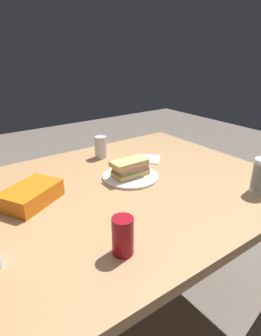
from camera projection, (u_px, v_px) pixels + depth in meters
name	position (u px, v px, depth m)	size (l,w,h in m)	color
ground_plane	(122.00, 310.00, 1.56)	(8.00, 8.00, 0.00)	#70665B
dining_table	(120.00, 204.00, 1.30)	(1.48, 1.12, 0.76)	tan
paper_plate	(130.00, 176.00, 1.35)	(0.26, 0.26, 0.01)	white
sandwich	(130.00, 168.00, 1.33)	(0.18, 0.10, 0.08)	#DBB26B
soda_can_red	(123.00, 236.00, 0.84)	(0.07, 0.07, 0.12)	maroon
chip_bag	(31.00, 195.00, 1.12)	(0.23, 0.15, 0.07)	orange
soda_can_silver	(101.00, 147.00, 1.58)	(0.07, 0.07, 0.12)	silver
paper_napkin	(147.00, 159.00, 1.57)	(0.13, 0.13, 0.01)	white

